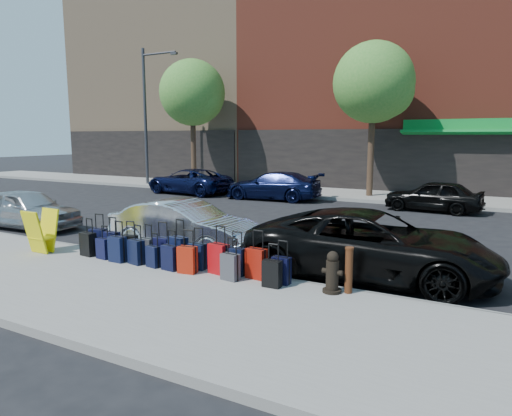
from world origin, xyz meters
The scene contains 39 objects.
ground centered at (0.00, 0.00, 0.00)m, with size 120.00×120.00×0.00m, color black.
sidewalk_near centered at (0.00, -6.50, 0.07)m, with size 60.00×4.00×0.15m, color gray.
sidewalk_far centered at (0.00, 10.00, 0.07)m, with size 60.00×4.00×0.15m, color gray.
curb_near centered at (0.00, -4.48, 0.07)m, with size 60.00×0.08×0.15m, color gray.
curb_far centered at (0.00, 7.98, 0.07)m, with size 60.00×0.08×0.15m, color gray.
building_left centered at (-16.00, 17.98, 7.98)m, with size 15.00×12.12×16.00m.
building_center centered at (0.00, 17.99, 9.98)m, with size 17.00×12.85×20.00m.
tree_left centered at (-9.86, 9.50, 5.41)m, with size 3.80×3.80×7.27m.
tree_center centered at (0.64, 9.50, 5.41)m, with size 3.80×3.80×7.27m.
streetlight centered at (-12.80, 8.80, 4.66)m, with size 2.59×0.18×8.00m.
suitcase_front_0 centered at (-2.45, -4.81, 0.46)m, with size 0.43×0.28×0.98m.
suitcase_front_1 centered at (-2.00, -4.83, 0.44)m, with size 0.39×0.21×0.93m.
suitcase_front_2 centered at (-1.47, -4.78, 0.42)m, with size 0.39×0.25×0.88m.
suitcase_front_3 centered at (-0.93, -4.78, 0.42)m, with size 0.37×0.22×0.85m.
suitcase_front_4 centered at (-0.51, -4.76, 0.45)m, with size 0.41×0.25×0.94m.
suitcase_front_5 centered at (-0.06, -4.75, 0.48)m, with size 0.46×0.30×1.04m.
suitcase_front_6 centered at (0.49, -4.78, 0.43)m, with size 0.38×0.21×0.91m.
suitcase_front_7 centered at (1.07, -4.84, 0.47)m, with size 0.45×0.30×1.01m.
suitcase_front_8 centered at (1.44, -4.76, 0.44)m, with size 0.38×0.21×0.92m.
suitcase_front_9 centered at (1.92, -4.76, 0.46)m, with size 0.43×0.26×0.99m.
suitcase_front_10 centered at (2.51, -4.82, 0.42)m, with size 0.36×0.21×0.85m.
suitcase_back_0 centered at (-2.49, -5.11, 0.43)m, with size 0.40×0.26×0.91m.
suitcase_back_1 centered at (-1.96, -5.13, 0.40)m, with size 0.34×0.22×0.79m.
suitcase_back_2 centered at (-1.47, -5.17, 0.44)m, with size 0.40×0.24×0.94m.
suitcase_back_3 centered at (-0.96, -5.11, 0.43)m, with size 0.41×0.28×0.89m.
suitcase_back_4 centered at (-0.46, -5.11, 0.39)m, with size 0.34×0.23×0.76m.
suitcase_back_5 centered at (0.01, -5.11, 0.42)m, with size 0.39×0.25×0.87m.
suitcase_back_6 centered at (0.47, -5.12, 0.44)m, with size 0.41×0.27×0.92m.
suitcase_back_8 centered at (1.51, -5.09, 0.42)m, with size 0.38×0.25×0.86m.
suitcase_back_10 centered at (2.44, -5.08, 0.41)m, with size 0.35×0.21×0.84m.
fire_hydrant centered at (3.55, -4.83, 0.51)m, with size 0.39×0.35×0.78m.
bollard centered at (3.82, -4.72, 0.59)m, with size 0.16×0.16×0.86m.
display_rack centered at (-3.75, -5.43, 0.67)m, with size 0.60×0.66×1.06m.
car_near_0 centered at (-7.46, -3.20, 0.65)m, with size 1.54×3.82×1.30m, color #B9BDC1.
car_near_1 centered at (-1.11, -3.14, 0.67)m, with size 1.41×4.05×1.34m, color silver.
car_near_2 centered at (3.82, -3.15, 0.72)m, with size 2.40×5.21×1.45m, color black.
car_far_0 centered at (-8.46, 6.91, 0.66)m, with size 2.19×4.75×1.32m, color #0D1239.
car_far_1 centered at (-3.47, 6.90, 0.67)m, with size 1.89×4.64×1.35m, color #0C1235.
car_far_2 centered at (3.78, 6.81, 0.64)m, with size 1.51×3.75×1.28m, color black.
Camera 1 is at (6.15, -12.59, 2.98)m, focal length 32.00 mm.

